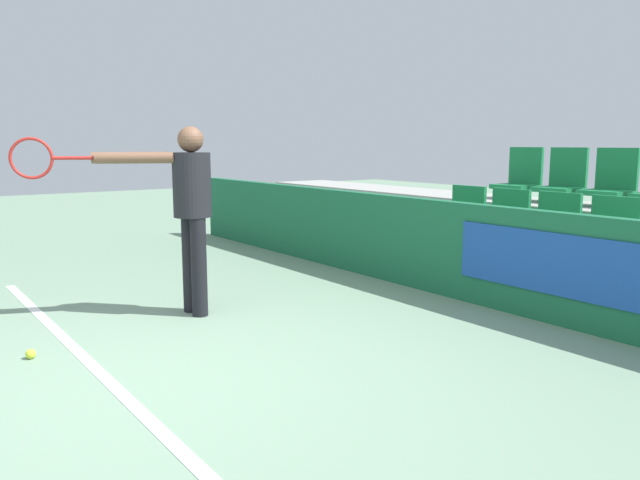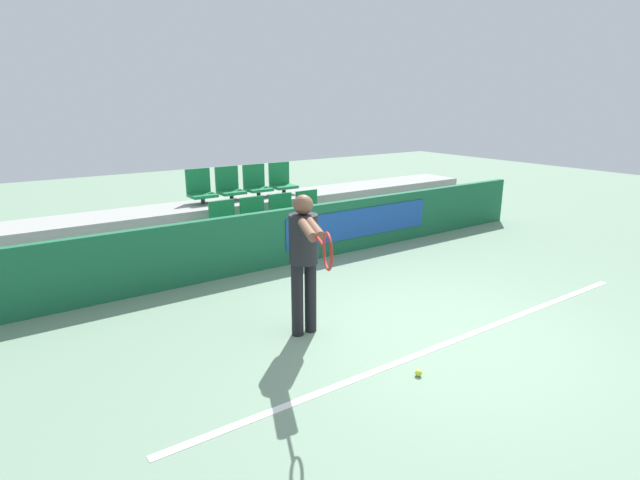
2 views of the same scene
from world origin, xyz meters
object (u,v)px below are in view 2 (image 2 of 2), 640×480
at_px(stadium_chair_4, 201,189).
at_px(stadium_chair_7, 282,181).
at_px(tennis_ball, 418,373).
at_px(stadium_chair_6, 256,183).
at_px(stadium_chair_2, 283,214).
at_px(stadium_chair_3, 309,210).
at_px(stadium_chair_0, 225,222).
at_px(stadium_chair_1, 255,218).
at_px(stadium_chair_5, 229,186).
at_px(tennis_player, 305,252).

bearing_deg(stadium_chair_4, stadium_chair_7, 0.00).
relative_size(stadium_chair_7, tennis_ball, 8.77).
bearing_deg(stadium_chair_6, tennis_ball, -101.42).
distance_m(stadium_chair_2, stadium_chair_3, 0.53).
bearing_deg(stadium_chair_0, tennis_ball, -89.76).
relative_size(stadium_chair_2, stadium_chair_3, 1.00).
bearing_deg(stadium_chair_2, stadium_chair_7, 60.63).
bearing_deg(stadium_chair_0, stadium_chair_1, 0.00).
distance_m(stadium_chair_3, stadium_chair_6, 1.16).
xyz_separation_m(stadium_chair_0, stadium_chair_3, (1.60, 0.00, 0.00)).
height_order(stadium_chair_2, stadium_chair_5, stadium_chair_5).
bearing_deg(stadium_chair_6, stadium_chair_3, -60.63).
bearing_deg(stadium_chair_5, tennis_player, -103.48).
distance_m(stadium_chair_0, stadium_chair_4, 1.03).
relative_size(stadium_chair_1, stadium_chair_7, 1.00).
bearing_deg(stadium_chair_1, stadium_chair_6, 60.63).
height_order(stadium_chair_2, tennis_ball, stadium_chair_2).
bearing_deg(tennis_player, stadium_chair_0, 105.55).
height_order(stadium_chair_5, tennis_player, tennis_player).
distance_m(stadium_chair_0, stadium_chair_5, 1.16).
xyz_separation_m(stadium_chair_4, stadium_chair_7, (1.60, 0.00, 0.00)).
height_order(stadium_chair_0, stadium_chair_6, stadium_chair_6).
relative_size(stadium_chair_0, stadium_chair_5, 1.00).
distance_m(stadium_chair_0, stadium_chair_3, 1.60).
height_order(stadium_chair_1, stadium_chair_4, stadium_chair_4).
bearing_deg(stadium_chair_4, tennis_player, -95.86).
bearing_deg(stadium_chair_5, tennis_ball, -95.67).
bearing_deg(stadium_chair_0, stadium_chair_2, 0.00).
distance_m(stadium_chair_1, stadium_chair_6, 1.16).
distance_m(stadium_chair_3, tennis_player, 3.57).
distance_m(stadium_chair_4, stadium_chair_5, 0.53).
relative_size(stadium_chair_3, stadium_chair_7, 1.00).
bearing_deg(stadium_chair_2, stadium_chair_4, 138.38).
height_order(stadium_chair_4, stadium_chair_7, same).
height_order(stadium_chair_0, stadium_chair_4, stadium_chair_4).
height_order(stadium_chair_2, tennis_player, tennis_player).
relative_size(stadium_chair_0, stadium_chair_7, 1.00).
relative_size(stadium_chair_1, stadium_chair_4, 1.00).
distance_m(stadium_chair_0, stadium_chair_6, 1.48).
height_order(stadium_chair_7, tennis_player, tennis_player).
bearing_deg(stadium_chair_7, tennis_ball, -106.95).
bearing_deg(stadium_chair_6, tennis_player, -110.64).
height_order(stadium_chair_2, stadium_chair_4, stadium_chair_4).
relative_size(stadium_chair_1, stadium_chair_6, 1.00).
bearing_deg(stadium_chair_6, stadium_chair_2, -90.00).
bearing_deg(stadium_chair_3, stadium_chair_2, 180.00).
xyz_separation_m(stadium_chair_1, tennis_ball, (-0.51, -4.24, -0.60)).
bearing_deg(stadium_chair_0, stadium_chair_4, 90.00).
bearing_deg(stadium_chair_2, tennis_player, -116.47).
relative_size(stadium_chair_6, tennis_ball, 8.77).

